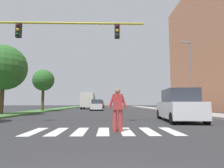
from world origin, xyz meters
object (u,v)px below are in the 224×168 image
Objects in this scene: street_lamp_right at (190,70)px; tree_far at (43,80)px; tree_mid at (4,68)px; truck_box_delivery at (88,100)px; pedestrian_performer at (118,108)px; traffic_light_gantry at (19,43)px; sedan_midblock at (97,105)px; suv_crossing at (179,106)px; sedan_distant at (100,104)px.

tree_far is at bearing 159.51° from street_lamp_right.
tree_mid is 1.00× the size of truck_box_delivery.
traffic_light_gantry is at bearing 153.39° from pedestrian_performer.
traffic_light_gantry is at bearing -146.34° from street_lamp_right.
tree_far reaches higher than truck_box_delivery.
tree_mid is 1.35× the size of sedan_midblock.
suv_crossing is (9.30, 1.50, -3.47)m from traffic_light_gantry.
street_lamp_right is at bearing -68.13° from sedan_distant.
tree_mid is 1.31× the size of suv_crossing.
suv_crossing is (-4.20, -7.50, -3.66)m from street_lamp_right.
truck_box_delivery is at bearing 73.66° from tree_mid.
traffic_light_gantry is at bearing -99.52° from sedan_midblock.
street_lamp_right is at bearing 54.70° from pedestrian_performer.
tree_far is at bearing 116.71° from pedestrian_performer.
truck_box_delivery is (-12.35, 17.41, -2.96)m from street_lamp_right.
suv_crossing reaches higher than pedestrian_performer.
sedan_midblock is 0.74× the size of truck_box_delivery.
pedestrian_performer is 0.37× the size of sedan_midblock.
sedan_distant is (-2.14, 37.48, -0.12)m from pedestrian_performer.
tree_far is 1.20× the size of sedan_midblock.
tree_far is at bearing -114.62° from truck_box_delivery.
tree_mid is at bearing -122.20° from sedan_midblock.
traffic_light_gantry is 35.16m from sedan_distant.
street_lamp_right is 15.02m from sedan_midblock.
street_lamp_right is at bearing -44.98° from sedan_midblock.
traffic_light_gantry is 19.87m from sedan_midblock.
tree_mid reaches higher than suv_crossing.
street_lamp_right is 14.72m from pedestrian_performer.
suv_crossing is at bearing -119.28° from street_lamp_right.
pedestrian_performer is 0.27× the size of truck_box_delivery.
tree_far is 1.17× the size of suv_crossing.
tree_far is at bearing -109.82° from sedan_distant.
tree_far is 18.53m from street_lamp_right.
pedestrian_performer is at bearing -81.94° from truck_box_delivery.
tree_far is at bearing -151.83° from sedan_midblock.
street_lamp_right reaches higher than sedan_midblock.
pedestrian_performer reaches higher than sedan_midblock.
sedan_distant is at bearing 70.18° from tree_far.
traffic_light_gantry reaches higher than sedan_distant.
traffic_light_gantry is at bearing -92.52° from truck_box_delivery.
sedan_distant is at bearing 100.48° from suv_crossing.
tree_far is at bearing 103.95° from traffic_light_gantry.
pedestrian_performer is at bearing -44.18° from tree_mid.
suv_crossing reaches higher than sedan_distant.
street_lamp_right reaches higher than traffic_light_gantry.
truck_box_delivery is (-2.07, 7.13, 0.86)m from sedan_midblock.
tree_mid is 8.60m from tree_far.
sedan_distant is (-10.37, 25.84, -3.78)m from street_lamp_right.
tree_mid is 20.49m from truck_box_delivery.
street_lamp_right is at bearing -20.49° from tree_far.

